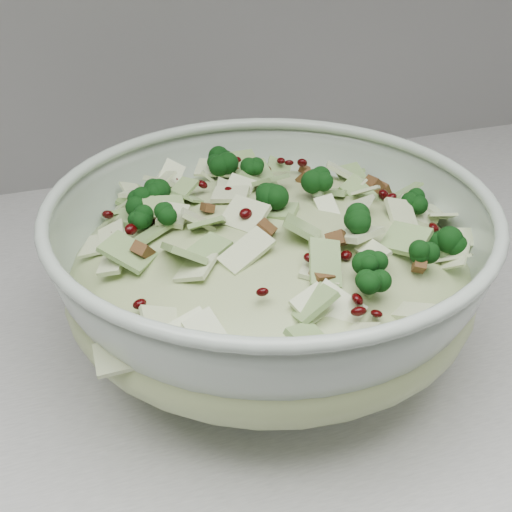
# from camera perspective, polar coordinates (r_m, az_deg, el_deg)

# --- Properties ---
(mixing_bowl) EXTENTS (0.39, 0.39, 0.14)m
(mixing_bowl) POSITION_cam_1_polar(r_m,az_deg,el_deg) (0.56, 1.11, -1.44)
(mixing_bowl) COLOR #B0C2B0
(mixing_bowl) RESTS_ON counter
(salad) EXTENTS (0.41, 0.41, 0.14)m
(salad) POSITION_cam_1_polar(r_m,az_deg,el_deg) (0.54, 1.13, 0.50)
(salad) COLOR #B4C385
(salad) RESTS_ON mixing_bowl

